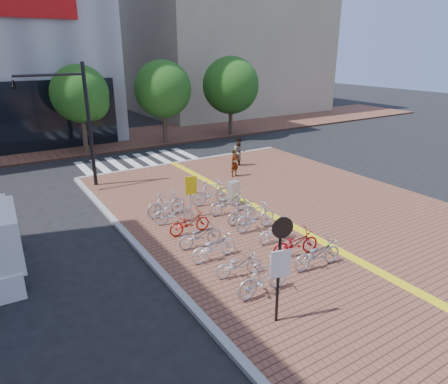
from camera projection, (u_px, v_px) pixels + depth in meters
ground at (262, 247)px, 14.98m from camera, size 120.00×120.00×0.00m
sidewalk at (435, 284)px, 12.48m from camera, size 14.00×34.00×0.15m
tactile_strip at (417, 292)px, 11.95m from camera, size 0.40×34.00×0.01m
kerb_west at (255, 376)px, 8.97m from camera, size 0.25×34.00×0.15m
kerb_north at (187, 162)px, 26.01m from camera, size 14.00×0.25×0.15m
far_sidewalk at (101, 141)px, 31.67m from camera, size 70.00×8.00×0.15m
building_beige at (220, 31)px, 46.44m from camera, size 20.00×18.00×18.00m
crosswalk at (139, 161)px, 26.38m from camera, size 7.50×4.00×0.01m
street_trees at (176, 90)px, 30.02m from camera, size 16.20×4.60×6.35m
bike_0 at (264, 277)px, 11.66m from camera, size 1.88×0.58×1.12m
bike_1 at (239, 264)px, 12.67m from camera, size 1.67×0.84×0.84m
bike_2 at (214, 246)px, 13.69m from camera, size 1.83×0.71×0.95m
bike_3 at (200, 235)px, 14.58m from camera, size 1.74×0.68×0.90m
bike_4 at (190, 223)px, 15.61m from camera, size 1.72×0.65×0.90m
bike_5 at (174, 212)px, 16.47m from camera, size 1.75×0.76×1.02m
bike_6 at (166, 204)px, 17.24m from camera, size 1.85×0.62×1.10m
bike_7 at (317, 254)px, 13.16m from camera, size 1.92×0.79×0.99m
bike_8 at (296, 243)px, 13.93m from camera, size 1.87×0.90×0.94m
bike_9 at (276, 231)px, 14.97m from camera, size 1.63×0.61×0.84m
bike_10 at (256, 216)px, 15.87m from camera, size 1.92×0.57×1.15m
bike_11 at (242, 212)px, 16.55m from camera, size 1.60×0.61×0.94m
bike_12 at (228, 202)px, 17.53m from camera, size 1.92×0.67×1.01m
bike_13 at (211, 192)px, 18.51m from camera, size 1.99×0.78×1.17m
pedestrian_a at (235, 163)px, 22.54m from camera, size 0.62×0.46×1.52m
pedestrian_b at (239, 152)px, 24.52m from camera, size 0.98×0.84×1.75m
utility_box at (234, 193)px, 18.55m from camera, size 0.53×0.40×1.10m
yellow_sign at (191, 189)px, 16.87m from camera, size 0.50×0.16×1.83m
notice_sign at (280, 258)px, 10.01m from camera, size 0.55×0.20×3.04m
traffic_light_pole at (56, 104)px, 19.19m from camera, size 3.38×1.30×6.29m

